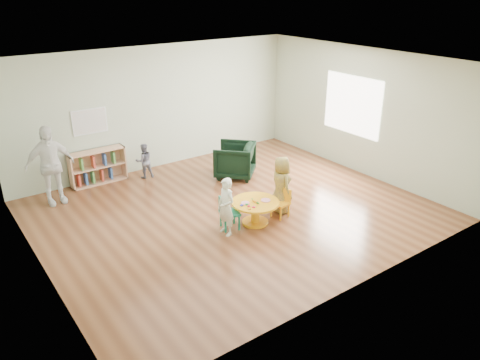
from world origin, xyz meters
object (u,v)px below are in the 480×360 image
(kid_chair_right, at_px, (282,202))
(child_left, at_px, (226,207))
(child_right, at_px, (281,185))
(toddler, at_px, (144,161))
(activity_table, at_px, (255,208))
(bookshelf, at_px, (97,167))
(adult_caretaker, at_px, (50,165))
(armchair, at_px, (235,160))
(kid_chair_left, at_px, (227,212))

(kid_chair_right, relative_size, child_left, 0.52)
(child_right, distance_m, toddler, 3.35)
(activity_table, relative_size, bookshelf, 0.72)
(child_right, relative_size, adult_caretaker, 0.70)
(armchair, bearing_deg, kid_chair_left, 8.03)
(child_left, bearing_deg, armchair, 138.11)
(child_left, bearing_deg, kid_chair_left, 135.37)
(armchair, distance_m, adult_caretaker, 3.83)
(toddler, bearing_deg, activity_table, 111.98)
(activity_table, xyz_separation_m, bookshelf, (-1.65, 3.49, 0.07))
(child_left, bearing_deg, bookshelf, -167.30)
(kid_chair_right, relative_size, bookshelf, 0.45)
(adult_caretaker, bearing_deg, armchair, -15.96)
(kid_chair_right, bearing_deg, child_left, 78.29)
(child_left, height_order, adult_caretaker, adult_caretaker)
(armchair, relative_size, child_left, 0.81)
(kid_chair_left, distance_m, child_right, 1.22)
(kid_chair_left, distance_m, toddler, 3.03)
(kid_chair_left, height_order, child_right, child_right)
(child_right, xyz_separation_m, toddler, (-1.37, 3.06, -0.16))
(kid_chair_left, distance_m, bookshelf, 3.55)
(kid_chair_right, relative_size, armchair, 0.65)
(activity_table, relative_size, kid_chair_left, 1.45)
(bookshelf, xyz_separation_m, child_right, (2.32, -3.40, 0.19))
(armchair, height_order, toddler, toddler)
(child_left, height_order, child_right, child_right)
(armchair, height_order, child_left, child_left)
(child_left, xyz_separation_m, child_right, (1.32, 0.10, 0.04))
(kid_chair_right, bearing_deg, armchair, -20.23)
(activity_table, distance_m, adult_caretaker, 4.07)
(child_right, bearing_deg, toddler, 33.81)
(bookshelf, height_order, armchair, armchair)
(kid_chair_left, xyz_separation_m, child_left, (-0.12, -0.13, 0.20))
(bookshelf, distance_m, armchair, 3.01)
(kid_chair_left, relative_size, child_left, 0.57)
(kid_chair_left, distance_m, armchair, 2.42)
(kid_chair_right, bearing_deg, adult_caretaker, 37.68)
(child_left, distance_m, child_right, 1.32)
(activity_table, relative_size, armchair, 1.02)
(activity_table, distance_m, child_left, 0.68)
(child_left, relative_size, child_right, 0.93)
(activity_table, bearing_deg, adult_caretaker, 132.09)
(kid_chair_right, xyz_separation_m, adult_caretaker, (-3.28, 3.06, 0.50))
(bookshelf, relative_size, child_right, 1.08)
(kid_chair_left, distance_m, child_left, 0.27)
(activity_table, relative_size, toddler, 1.09)
(activity_table, height_order, child_right, child_right)
(armchair, bearing_deg, adult_caretaker, -58.55)
(bookshelf, xyz_separation_m, armchair, (2.63, -1.46, 0.02))
(toddler, height_order, adult_caretaker, adult_caretaker)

